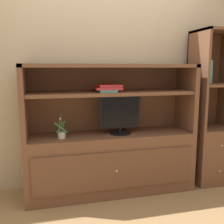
% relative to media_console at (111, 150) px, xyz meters
% --- Properties ---
extents(ground_plane, '(8.00, 8.00, 0.00)m').
position_rel_media_console_xyz_m(ground_plane, '(0.00, -0.40, -0.47)').
color(ground_plane, '#99754C').
extents(painted_rear_wall, '(6.00, 0.10, 2.80)m').
position_rel_media_console_xyz_m(painted_rear_wall, '(0.00, 0.35, 0.93)').
color(painted_rear_wall, tan).
rests_on(painted_rear_wall, ground_plane).
extents(media_console, '(1.84, 0.50, 1.42)m').
position_rel_media_console_xyz_m(media_console, '(0.00, 0.00, 0.00)').
color(media_console, brown).
rests_on(media_console, ground_plane).
extents(tv_monitor, '(0.45, 0.24, 0.42)m').
position_rel_media_console_xyz_m(tv_monitor, '(0.10, -0.02, 0.40)').
color(tv_monitor, black).
rests_on(tv_monitor, media_console).
extents(potted_plant, '(0.13, 0.09, 0.25)m').
position_rel_media_console_xyz_m(potted_plant, '(-0.54, -0.07, 0.24)').
color(potted_plant, beige).
rests_on(potted_plant, media_console).
extents(magazine_stack, '(0.29, 0.32, 0.07)m').
position_rel_media_console_xyz_m(magazine_stack, '(-0.04, -0.01, 0.70)').
color(magazine_stack, teal).
rests_on(magazine_stack, media_console).
extents(bookshelf_tall, '(0.48, 0.46, 1.81)m').
position_rel_media_console_xyz_m(bookshelf_tall, '(1.25, 0.01, 0.12)').
color(bookshelf_tall, brown).
rests_on(bookshelf_tall, ground_plane).
extents(upright_book_row, '(0.09, 0.18, 0.27)m').
position_rel_media_console_xyz_m(upright_book_row, '(1.13, -0.00, 0.85)').
color(upright_book_row, gold).
rests_on(upright_book_row, bookshelf_tall).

